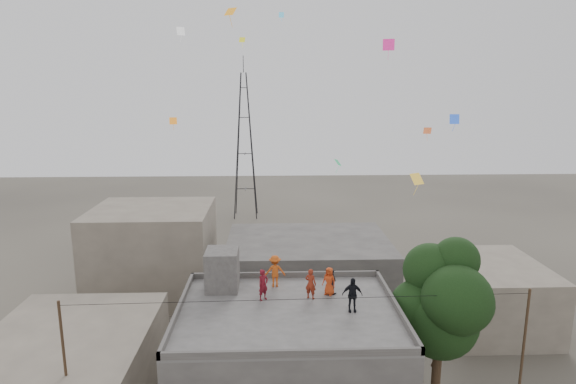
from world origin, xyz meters
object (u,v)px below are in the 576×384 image
(person_red_adult, at_px, (311,284))
(person_dark_adult, at_px, (352,295))
(stair_head_box, at_px, (222,269))
(transmission_tower, at_px, (245,146))
(tree, at_px, (444,302))

(person_red_adult, height_order, person_dark_adult, person_dark_adult)
(stair_head_box, bearing_deg, transmission_tower, 91.23)
(tree, bearing_deg, person_dark_adult, -170.05)
(transmission_tower, bearing_deg, stair_head_box, -88.77)
(tree, bearing_deg, stair_head_box, 169.26)
(person_dark_adult, bearing_deg, person_red_adult, 140.24)
(person_red_adult, relative_size, person_dark_adult, 0.94)
(stair_head_box, xyz_separation_m, transmission_tower, (-0.80, 37.40, 1.97))
(stair_head_box, bearing_deg, person_red_adult, -17.58)
(transmission_tower, distance_m, person_dark_adult, 40.83)
(stair_head_box, xyz_separation_m, person_dark_adult, (6.07, -2.79, -0.21))
(transmission_tower, distance_m, person_red_adult, 39.17)
(person_red_adult, bearing_deg, transmission_tower, -57.12)
(stair_head_box, bearing_deg, tree, -10.74)
(tree, height_order, transmission_tower, transmission_tower)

